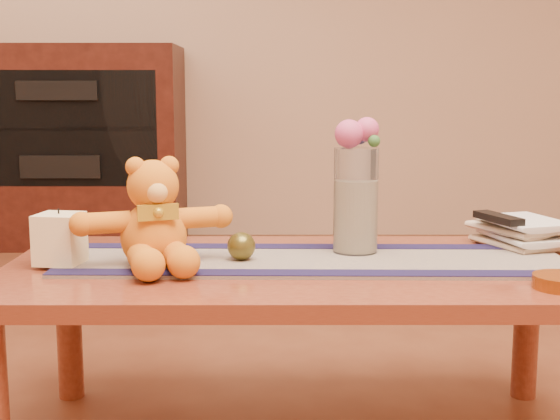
{
  "coord_description": "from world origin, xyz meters",
  "views": [
    {
      "loc": [
        -0.05,
        -1.77,
        0.86
      ],
      "look_at": [
        -0.05,
        0.0,
        0.58
      ],
      "focal_mm": 49.05,
      "sensor_mm": 36.0,
      "label": 1
    }
  ],
  "objects_px": {
    "book_bottom": "(495,246)",
    "tv_remote": "(498,218)",
    "teddy_bear": "(153,214)",
    "bronze_ball": "(241,246)",
    "glass_vase": "(356,200)",
    "pillar_candle": "(60,239)"
  },
  "relations": [
    {
      "from": "teddy_bear",
      "to": "bronze_ball",
      "type": "distance_m",
      "value": 0.22
    },
    {
      "from": "book_bottom",
      "to": "tv_remote",
      "type": "xyz_separation_m",
      "value": [
        0.0,
        -0.01,
        0.07
      ]
    },
    {
      "from": "pillar_candle",
      "to": "book_bottom",
      "type": "xyz_separation_m",
      "value": [
        1.07,
        0.19,
        -0.06
      ]
    },
    {
      "from": "pillar_candle",
      "to": "glass_vase",
      "type": "height_order",
      "value": "glass_vase"
    },
    {
      "from": "bronze_ball",
      "to": "book_bottom",
      "type": "height_order",
      "value": "bronze_ball"
    },
    {
      "from": "book_bottom",
      "to": "pillar_candle",
      "type": "bearing_deg",
      "value": 167.32
    },
    {
      "from": "teddy_bear",
      "to": "tv_remote",
      "type": "xyz_separation_m",
      "value": [
        0.85,
        0.19,
        -0.04
      ]
    },
    {
      "from": "teddy_bear",
      "to": "bronze_ball",
      "type": "xyz_separation_m",
      "value": [
        0.2,
        0.04,
        -0.08
      ]
    },
    {
      "from": "book_bottom",
      "to": "tv_remote",
      "type": "height_order",
      "value": "tv_remote"
    },
    {
      "from": "book_bottom",
      "to": "tv_remote",
      "type": "distance_m",
      "value": 0.08
    },
    {
      "from": "bronze_ball",
      "to": "glass_vase",
      "type": "bearing_deg",
      "value": 18.4
    },
    {
      "from": "bronze_ball",
      "to": "book_bottom",
      "type": "relative_size",
      "value": 0.3
    },
    {
      "from": "bronze_ball",
      "to": "tv_remote",
      "type": "relative_size",
      "value": 0.42
    },
    {
      "from": "bronze_ball",
      "to": "tv_remote",
      "type": "xyz_separation_m",
      "value": [
        0.65,
        0.14,
        0.04
      ]
    },
    {
      "from": "bronze_ball",
      "to": "tv_remote",
      "type": "bearing_deg",
      "value": 12.57
    },
    {
      "from": "glass_vase",
      "to": "tv_remote",
      "type": "relative_size",
      "value": 1.62
    },
    {
      "from": "pillar_candle",
      "to": "bronze_ball",
      "type": "relative_size",
      "value": 1.74
    },
    {
      "from": "teddy_bear",
      "to": "book_bottom",
      "type": "xyz_separation_m",
      "value": [
        0.85,
        0.2,
        -0.12
      ]
    },
    {
      "from": "bronze_ball",
      "to": "pillar_candle",
      "type": "bearing_deg",
      "value": -175.27
    },
    {
      "from": "glass_vase",
      "to": "book_bottom",
      "type": "xyz_separation_m",
      "value": [
        0.37,
        0.06,
        -0.13
      ]
    },
    {
      "from": "glass_vase",
      "to": "bronze_ball",
      "type": "xyz_separation_m",
      "value": [
        -0.28,
        -0.09,
        -0.1
      ]
    },
    {
      "from": "pillar_candle",
      "to": "book_bottom",
      "type": "distance_m",
      "value": 1.09
    }
  ]
}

